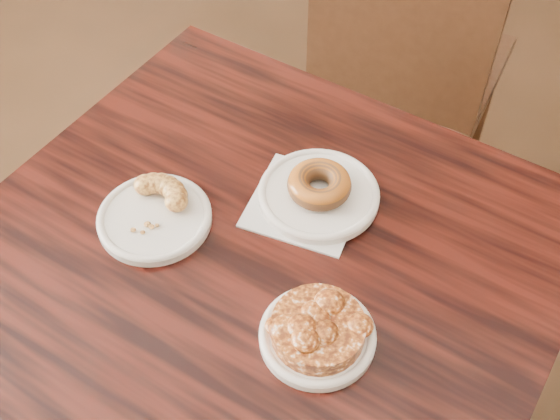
% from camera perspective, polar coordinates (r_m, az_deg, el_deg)
% --- Properties ---
extents(cafe_table, '(1.02, 1.02, 0.75)m').
position_cam_1_polar(cafe_table, '(1.29, -2.09, -14.36)').
color(cafe_table, black).
rests_on(cafe_table, floor).
extents(chair_far, '(0.53, 0.53, 0.90)m').
position_cam_1_polar(chair_far, '(1.78, 10.76, 11.41)').
color(chair_far, black).
rests_on(chair_far, floor).
extents(napkin, '(0.18, 0.18, 0.00)m').
position_cam_1_polar(napkin, '(1.03, 2.08, 0.57)').
color(napkin, silver).
rests_on(napkin, cafe_table).
extents(plate_donut, '(0.18, 0.18, 0.01)m').
position_cam_1_polar(plate_donut, '(1.03, 3.16, 1.24)').
color(plate_donut, white).
rests_on(plate_donut, napkin).
extents(plate_cruller, '(0.16, 0.16, 0.01)m').
position_cam_1_polar(plate_cruller, '(1.02, -10.15, -0.68)').
color(plate_cruller, silver).
rests_on(plate_cruller, cafe_table).
extents(plate_fritter, '(0.15, 0.15, 0.01)m').
position_cam_1_polar(plate_fritter, '(0.90, 3.05, -10.22)').
color(plate_fritter, white).
rests_on(plate_fritter, cafe_table).
extents(glazed_donut, '(0.09, 0.09, 0.03)m').
position_cam_1_polar(glazed_donut, '(1.02, 3.21, 2.08)').
color(glazed_donut, '#9A4616').
rests_on(glazed_donut, plate_donut).
extents(apple_fritter, '(0.16, 0.16, 0.04)m').
position_cam_1_polar(apple_fritter, '(0.88, 3.12, -9.39)').
color(apple_fritter, '#421707').
rests_on(apple_fritter, plate_fritter).
extents(cruller_fragment, '(0.11, 0.11, 0.03)m').
position_cam_1_polar(cruller_fragment, '(1.01, -10.32, 0.09)').
color(cruller_fragment, brown).
rests_on(cruller_fragment, plate_cruller).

